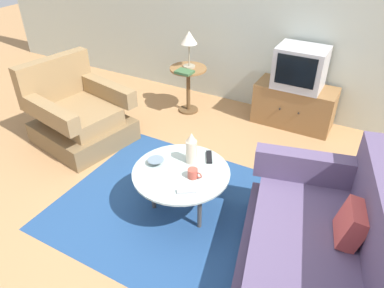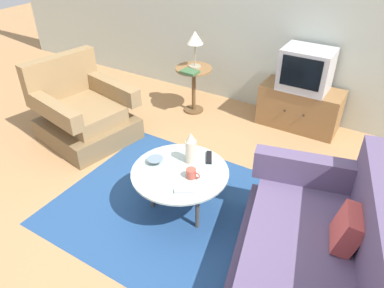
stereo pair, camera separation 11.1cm
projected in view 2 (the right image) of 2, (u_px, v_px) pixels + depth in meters
The scene contains 16 objects.
ground_plane at pixel (169, 212), 3.23m from camera, with size 16.00×16.00×0.00m, color #AD7F51.
back_wall at pixel (282, 2), 4.19m from camera, with size 9.00×0.12×2.70m, color #B2BCB2.
area_rug at pixel (181, 209), 3.26m from camera, with size 2.16×1.75×0.00m, color navy.
armchair at pixel (83, 114), 4.13m from camera, with size 1.08×1.04×0.90m.
couch at pixel (309, 269), 2.37m from camera, with size 1.26×1.81×0.89m.
coffee_table at pixel (180, 174), 3.04m from camera, with size 0.82×0.82×0.43m.
side_table at pixel (194, 81), 4.59m from camera, with size 0.46×0.46×0.60m.
tv_stand at pixel (299, 107), 4.36m from camera, with size 0.93×0.44×0.50m.
television at pixel (306, 69), 4.08m from camera, with size 0.55×0.43×0.47m.
table_lamp at pixel (195, 40), 4.33m from camera, with size 0.20×0.20×0.45m.
vase at pixel (191, 148), 3.06m from camera, with size 0.10×0.10×0.29m.
mug at pixel (191, 173), 2.93m from camera, with size 0.13×0.08×0.08m.
bowl at pixel (155, 161), 3.10m from camera, with size 0.14×0.14×0.04m.
tv_remote_dark at pixel (209, 157), 3.17m from camera, with size 0.13×0.18×0.02m.
tv_remote_silver at pixel (184, 191), 2.80m from camera, with size 0.15×0.12×0.02m.
book at pixel (190, 72), 4.35m from camera, with size 0.21×0.16×0.03m.
Camera 2 is at (1.41, -1.91, 2.29)m, focal length 34.00 mm.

